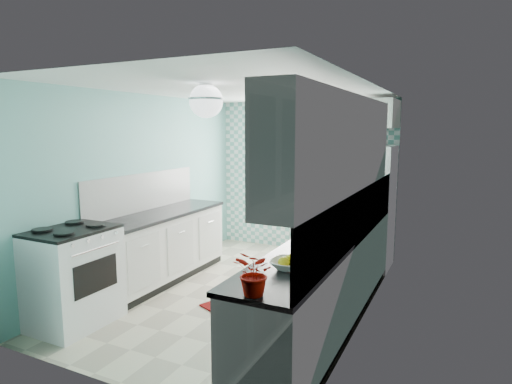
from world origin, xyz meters
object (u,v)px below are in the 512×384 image
at_px(fridge, 365,206).
at_px(potted_plant, 256,273).
at_px(ceiling_light, 206,101).
at_px(fruit_bowl, 290,264).
at_px(stove, 73,275).
at_px(microwave, 368,137).
at_px(sink, 355,218).

relative_size(fridge, potted_plant, 5.78).
height_order(ceiling_light, fruit_bowl, ceiling_light).
bearing_deg(ceiling_light, stove, -148.15).
height_order(potted_plant, microwave, microwave).
height_order(fridge, microwave, microwave).
relative_size(fridge, microwave, 3.84).
relative_size(stove, sink, 1.90).
bearing_deg(stove, ceiling_light, 30.35).
xyz_separation_m(fridge, stove, (-2.31, -3.32, -0.37)).
bearing_deg(fridge, stove, -124.38).
bearing_deg(microwave, sink, 92.78).
relative_size(ceiling_light, microwave, 0.75).
xyz_separation_m(ceiling_light, fridge, (1.11, 2.57, -1.42)).
bearing_deg(fridge, potted_plant, -88.21).
relative_size(fruit_bowl, potted_plant, 0.95).
bearing_deg(ceiling_light, potted_plant, -47.53).
bearing_deg(potted_plant, fruit_bowl, 90.00).
xyz_separation_m(ceiling_light, stove, (-1.20, -0.74, -1.80)).
height_order(fruit_bowl, microwave, microwave).
height_order(fruit_bowl, potted_plant, potted_plant).
xyz_separation_m(ceiling_light, microwave, (1.11, 2.57, -0.39)).
bearing_deg(potted_plant, sink, 89.91).
height_order(ceiling_light, sink, ceiling_light).
xyz_separation_m(fridge, microwave, (0.00, 0.00, 1.03)).
xyz_separation_m(ceiling_light, sink, (1.20, 1.50, -1.39)).
distance_m(fridge, microwave, 1.03).
distance_m(ceiling_light, sink, 2.37).
bearing_deg(fruit_bowl, sink, 89.89).
bearing_deg(fruit_bowl, potted_plant, -90.00).
height_order(fridge, potted_plant, fridge).
distance_m(stove, fruit_bowl, 2.44).
distance_m(stove, potted_plant, 2.53).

